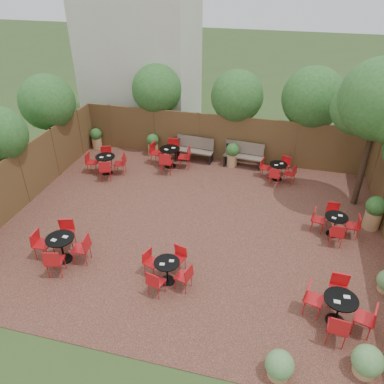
# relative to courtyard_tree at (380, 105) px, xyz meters

# --- Properties ---
(ground) EXTENTS (80.00, 80.00, 0.00)m
(ground) POSITION_rel_courtyard_tree_xyz_m (-5.27, -2.73, -3.64)
(ground) COLOR #354F23
(ground) RESTS_ON ground
(courtyard_paving) EXTENTS (12.00, 10.00, 0.02)m
(courtyard_paving) POSITION_rel_courtyard_tree_xyz_m (-5.27, -2.73, -3.63)
(courtyard_paving) COLOR #3A1A17
(courtyard_paving) RESTS_ON ground
(fence_back) EXTENTS (12.00, 0.08, 2.00)m
(fence_back) POSITION_rel_courtyard_tree_xyz_m (-5.27, 2.27, -2.64)
(fence_back) COLOR brown
(fence_back) RESTS_ON ground
(fence_left) EXTENTS (0.08, 10.00, 2.00)m
(fence_left) POSITION_rel_courtyard_tree_xyz_m (-11.27, -2.73, -2.64)
(fence_left) COLOR brown
(fence_left) RESTS_ON ground
(neighbour_building) EXTENTS (5.00, 4.00, 8.00)m
(neighbour_building) POSITION_rel_courtyard_tree_xyz_m (-9.77, 5.27, 0.36)
(neighbour_building) COLOR beige
(neighbour_building) RESTS_ON ground
(overhang_foliage) EXTENTS (15.63, 10.77, 2.48)m
(overhang_foliage) POSITION_rel_courtyard_tree_xyz_m (-6.65, 0.07, -0.97)
(overhang_foliage) COLOR #23581C
(overhang_foliage) RESTS_ON ground
(courtyard_tree) EXTENTS (2.73, 2.63, 5.06)m
(courtyard_tree) POSITION_rel_courtyard_tree_xyz_m (0.00, 0.00, 0.00)
(courtyard_tree) COLOR black
(courtyard_tree) RESTS_ON courtyard_paving
(park_bench_left) EXTENTS (1.66, 0.64, 1.01)m
(park_bench_left) POSITION_rel_courtyard_tree_xyz_m (-6.32, 1.91, -3.10)
(park_bench_left) COLOR brown
(park_bench_left) RESTS_ON courtyard_paving
(park_bench_right) EXTENTS (1.66, 0.69, 1.00)m
(park_bench_right) POSITION_rel_courtyard_tree_xyz_m (-4.21, 1.90, -3.11)
(park_bench_right) COLOR brown
(park_bench_right) RESTS_ON courtyard_paving
(bistro_tables) EXTENTS (10.15, 8.31, 0.94)m
(bistro_tables) POSITION_rel_courtyard_tree_xyz_m (-5.33, -2.31, -3.19)
(bistro_tables) COLOR black
(bistro_tables) RESTS_ON courtyard_paving
(planters) EXTENTS (11.87, 3.91, 1.14)m
(planters) POSITION_rel_courtyard_tree_xyz_m (-4.86, 0.74, -3.07)
(planters) COLOR tan
(planters) RESTS_ON courtyard_paving
(low_shrubs) EXTENTS (3.20, 3.74, 0.71)m
(low_shrubs) POSITION_rel_courtyard_tree_xyz_m (-0.78, -6.26, -3.30)
(low_shrubs) COLOR tan
(low_shrubs) RESTS_ON courtyard_paving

